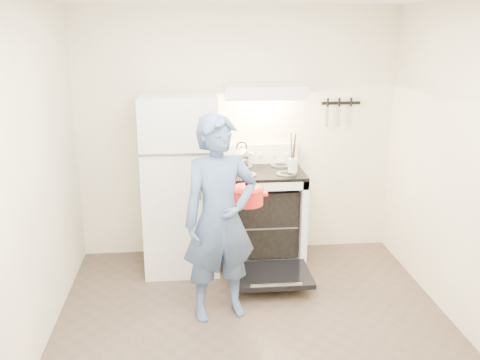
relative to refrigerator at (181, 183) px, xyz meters
name	(u,v)px	position (x,y,z in m)	size (l,w,h in m)	color
floor	(259,344)	(0.58, -1.45, -0.85)	(3.60, 3.60, 0.00)	#4B3C32
back_wall	(237,134)	(0.58, 0.35, 0.40)	(3.20, 0.02, 2.50)	white
refrigerator	(181,183)	(0.00, 0.00, 0.00)	(0.70, 0.70, 1.70)	silver
stove_body	(263,218)	(0.81, 0.02, -0.39)	(0.76, 0.65, 0.92)	silver
cooktop	(264,172)	(0.81, 0.02, 0.09)	(0.76, 0.65, 0.03)	black
backsplash	(260,154)	(0.81, 0.31, 0.20)	(0.76, 0.07, 0.20)	silver
oven_door	(272,275)	(0.81, -0.57, -0.72)	(0.70, 0.54, 0.04)	black
oven_rack	(263,220)	(0.81, 0.02, -0.41)	(0.60, 0.52, 0.01)	slate
range_hood	(264,91)	(0.81, 0.10, 0.86)	(0.76, 0.50, 0.12)	silver
knife_strip	(341,103)	(1.63, 0.33, 0.70)	(0.40, 0.02, 0.03)	black
pizza_stone	(269,217)	(0.87, 0.06, -0.40)	(0.32, 0.32, 0.02)	#846245
tea_kettle	(242,154)	(0.61, 0.22, 0.22)	(0.20, 0.17, 0.25)	silver
utensil_jar	(293,165)	(1.06, -0.16, 0.20)	(0.09, 0.09, 0.13)	silver
person	(220,219)	(0.32, -0.98, -0.01)	(0.61, 0.40, 1.68)	navy
dutch_oven	(247,197)	(0.56, -0.70, 0.08)	(0.35, 0.28, 0.23)	red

